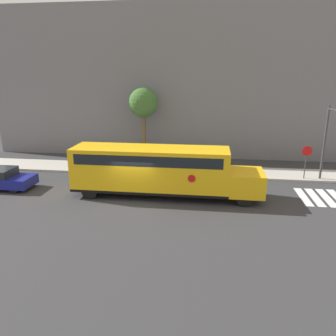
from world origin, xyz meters
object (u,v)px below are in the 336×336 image
Objects in this scene: stop_sign at (306,158)px; traffic_light at (333,134)px; school_bus at (158,169)px; tree_near_sidewalk at (143,103)px.

stop_sign is 0.47× the size of traffic_light.
stop_sign is at bearing 23.81° from school_bus.
traffic_light reaches higher than stop_sign.
traffic_light is 0.85× the size of tree_near_sidewalk.
school_bus is at bearing -163.74° from traffic_light.
school_bus is 11.80m from traffic_light.
tree_near_sidewalk is at bearing 107.28° from school_bus.
tree_near_sidewalk is at bearing 162.55° from stop_sign.
traffic_light is (11.18, 3.26, 1.88)m from school_bus.
stop_sign is 0.40× the size of tree_near_sidewalk.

